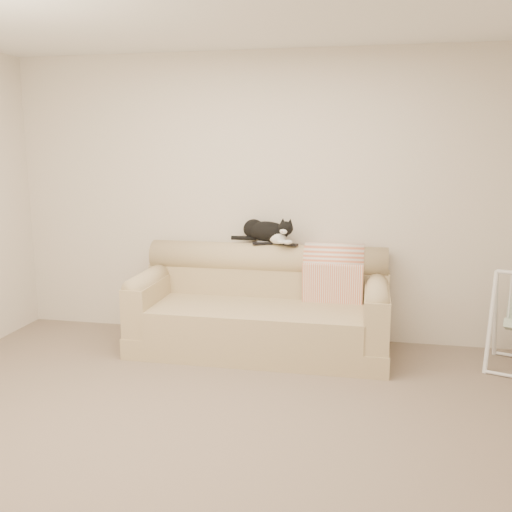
{
  "coord_description": "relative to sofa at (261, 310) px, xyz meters",
  "views": [
    {
      "loc": [
        0.84,
        -3.14,
        1.76
      ],
      "look_at": [
        -0.04,
        1.27,
        0.9
      ],
      "focal_mm": 40.0,
      "sensor_mm": 36.0,
      "label": 1
    }
  ],
  "objects": [
    {
      "name": "ground_plane",
      "position": [
        0.07,
        -1.62,
        -0.35
      ],
      "size": [
        5.0,
        5.0,
        0.0
      ],
      "primitive_type": "plane",
      "color": "#736252",
      "rests_on": "ground"
    },
    {
      "name": "room_shell",
      "position": [
        0.07,
        -1.62,
        1.18
      ],
      "size": [
        5.04,
        4.04,
        2.6
      ],
      "color": "beige",
      "rests_on": "ground"
    },
    {
      "name": "remote_b",
      "position": [
        0.21,
        0.21,
        0.56
      ],
      "size": [
        0.17,
        0.12,
        0.02
      ],
      "color": "black",
      "rests_on": "sofa"
    },
    {
      "name": "throw_blanket",
      "position": [
        0.61,
        0.23,
        0.37
      ],
      "size": [
        0.52,
        0.38,
        0.58
      ],
      "color": "#E5764C",
      "rests_on": "sofa"
    },
    {
      "name": "tuxedo_cat",
      "position": [
        -0.0,
        0.26,
        0.66
      ],
      "size": [
        0.6,
        0.38,
        0.24
      ],
      "color": "black",
      "rests_on": "sofa"
    },
    {
      "name": "remote_a",
      "position": [
        -0.03,
        0.22,
        0.56
      ],
      "size": [
        0.19,
        0.1,
        0.03
      ],
      "color": "black",
      "rests_on": "sofa"
    },
    {
      "name": "sofa",
      "position": [
        0.0,
        0.0,
        0.0
      ],
      "size": [
        2.2,
        0.93,
        0.9
      ],
      "color": "tan",
      "rests_on": "ground"
    }
  ]
}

